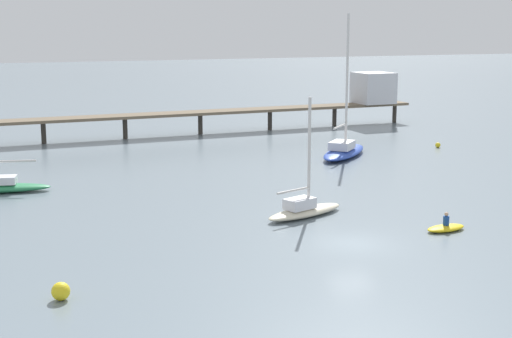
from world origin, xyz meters
name	(u,v)px	position (x,y,z in m)	size (l,w,h in m)	color
ground_plane	(352,243)	(0.00, 0.00, 0.00)	(400.00, 400.00, 0.00)	slate
pier	(277,100)	(13.45, 43.08, 3.33)	(60.60, 5.55, 6.16)	brown
sailboat_cream	(304,208)	(-0.03, 6.35, 0.55)	(6.32, 3.67, 7.58)	beige
sailboat_blue	(344,149)	(12.31, 24.56, 0.70)	(8.09, 8.15, 12.88)	#2D4CB7
dinghy_yellow	(446,227)	(6.41, 0.28, 0.21)	(2.73, 1.48, 1.14)	yellow
mooring_buoy_inner	(438,145)	(23.30, 25.73, 0.26)	(0.51, 0.51, 0.51)	yellow
mooring_buoy_outer	(61,291)	(-16.23, -3.06, 0.42)	(0.83, 0.83, 0.83)	yellow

